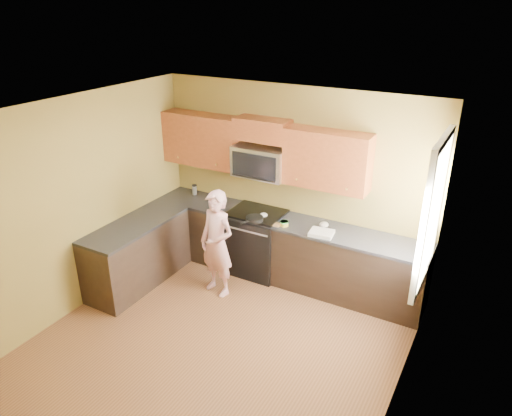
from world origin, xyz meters
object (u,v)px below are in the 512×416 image
Objects in this scene: stove at (257,242)px; travel_mug at (195,194)px; frying_pan at (255,220)px; microwave at (261,176)px; woman at (217,244)px; butter_tub at (284,226)px.

stove is 5.97× the size of travel_mug.
travel_mug is at bearing 179.37° from frying_pan.
microwave reaches higher than travel_mug.
woman is (-0.19, -0.86, -0.71)m from microwave.
travel_mug is at bearing 171.98° from stove.
butter_tub is (0.51, -0.15, 0.45)m from stove.
woman is 9.29× the size of travel_mug.
stove is 2.27× the size of frying_pan.
travel_mug is (-1.19, 0.04, -0.53)m from microwave.
microwave is 1.31m from travel_mug.
microwave is 1.81× the size of frying_pan.
microwave is (0.00, 0.12, 0.97)m from stove.
butter_tub is (0.70, 0.58, 0.18)m from woman.
stove is 0.55m from frying_pan.
woman is at bearing -104.50° from stove.
woman reaches higher than travel_mug.
stove is 0.69m from butter_tub.
microwave is 1.13m from woman.
stove is at bearing 130.87° from frying_pan.
stove is 1.28m from travel_mug.
microwave reaches higher than frying_pan.
butter_tub is at bearing -16.77° from stove.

